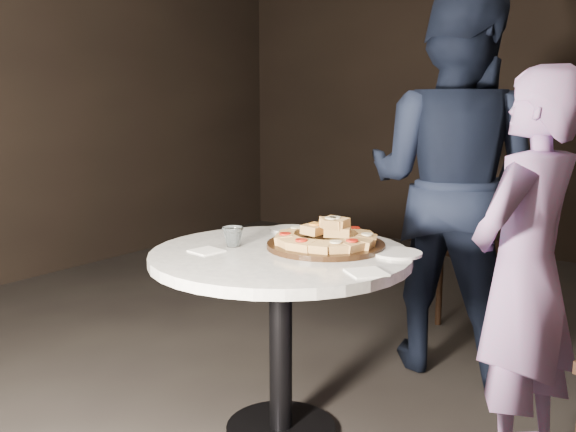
{
  "coord_description": "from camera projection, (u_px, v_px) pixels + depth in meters",
  "views": [
    {
      "loc": [
        1.29,
        -2.07,
        1.32
      ],
      "look_at": [
        -0.11,
        -0.08,
        0.88
      ],
      "focal_mm": 40.0,
      "sensor_mm": 36.0,
      "label": 1
    }
  ],
  "objects": [
    {
      "name": "floor",
      "position": [
        321.0,
        427.0,
        2.64
      ],
      "size": [
        7.0,
        7.0,
        0.0
      ],
      "primitive_type": "plane",
      "color": "black",
      "rests_on": "ground"
    },
    {
      "name": "table",
      "position": [
        281.0,
        286.0,
        2.48
      ],
      "size": [
        1.28,
        1.28,
        0.75
      ],
      "rotation": [
        0.0,
        0.0,
        -0.33
      ],
      "color": "black",
      "rests_on": "ground"
    },
    {
      "name": "serving_board",
      "position": [
        326.0,
        245.0,
        2.51
      ],
      "size": [
        0.5,
        0.5,
        0.02
      ],
      "primitive_type": "cylinder",
      "rotation": [
        0.0,
        0.0,
        -0.07
      ],
      "color": "black",
      "rests_on": "table"
    },
    {
      "name": "focaccia_pile",
      "position": [
        327.0,
        235.0,
        2.51
      ],
      "size": [
        0.42,
        0.41,
        0.11
      ],
      "rotation": [
        0.0,
        0.0,
        -0.36
      ],
      "color": "#BE8B49",
      "rests_on": "serving_board"
    },
    {
      "name": "plate_left",
      "position": [
        290.0,
        229.0,
        2.85
      ],
      "size": [
        0.19,
        0.19,
        0.01
      ],
      "primitive_type": "cylinder",
      "rotation": [
        0.0,
        0.0,
        0.05
      ],
      "color": "white",
      "rests_on": "table"
    },
    {
      "name": "plate_right",
      "position": [
        397.0,
        253.0,
        2.4
      ],
      "size": [
        0.24,
        0.24,
        0.01
      ],
      "primitive_type": "cylinder",
      "rotation": [
        0.0,
        0.0,
        -0.36
      ],
      "color": "white",
      "rests_on": "table"
    },
    {
      "name": "water_glass",
      "position": [
        233.0,
        237.0,
        2.53
      ],
      "size": [
        0.11,
        0.11,
        0.08
      ],
      "primitive_type": "imported",
      "rotation": [
        0.0,
        0.0,
        0.32
      ],
      "color": "silver",
      "rests_on": "table"
    },
    {
      "name": "napkin_near",
      "position": [
        206.0,
        251.0,
        2.45
      ],
      "size": [
        0.12,
        0.12,
        0.01
      ],
      "primitive_type": "cube",
      "rotation": [
        0.0,
        0.0,
        -0.17
      ],
      "color": "white",
      "rests_on": "table"
    },
    {
      "name": "napkin_far",
      "position": [
        366.0,
        272.0,
        2.14
      ],
      "size": [
        0.17,
        0.17,
        0.01
      ],
      "primitive_type": "cube",
      "rotation": [
        0.0,
        0.0,
        -0.66
      ],
      "color": "white",
      "rests_on": "table"
    },
    {
      "name": "chair_far",
      "position": [
        476.0,
        242.0,
        3.64
      ],
      "size": [
        0.57,
        0.58,
        0.92
      ],
      "rotation": [
        0.0,
        0.0,
        2.74
      ],
      "color": "black",
      "rests_on": "ground"
    },
    {
      "name": "diner_navy",
      "position": [
        452.0,
        184.0,
        3.13
      ],
      "size": [
        0.9,
        0.71,
        1.84
      ],
      "primitive_type": "imported",
      "rotation": [
        0.0,
        0.0,
        3.15
      ],
      "color": "black",
      "rests_on": "ground"
    },
    {
      "name": "diner_teal",
      "position": [
        525.0,
        274.0,
        2.26
      ],
      "size": [
        0.46,
        0.59,
        1.44
      ],
      "primitive_type": "imported",
      "rotation": [
        0.0,
        0.0,
        -1.81
      ],
      "color": "#8669A2",
      "rests_on": "ground"
    }
  ]
}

